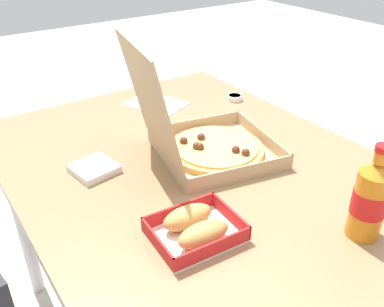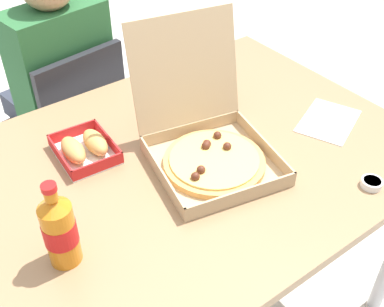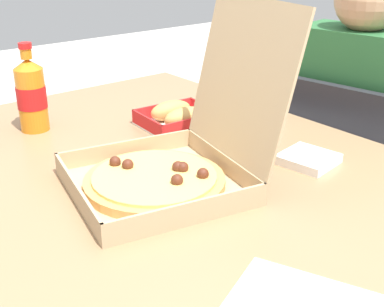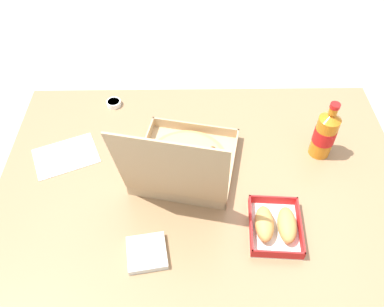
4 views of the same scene
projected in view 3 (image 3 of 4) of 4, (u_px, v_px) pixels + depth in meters
The scene contains 7 objects.
dining_table at pixel (171, 199), 1.13m from camera, with size 1.35×0.96×0.76m.
chair at pixel (343, 183), 1.64m from camera, with size 0.45×0.45×0.83m.
diner_person at pixel (360, 119), 1.60m from camera, with size 0.38×0.44×1.15m.
pizza_box_open at pixel (170, 163), 1.01m from camera, with size 0.39×0.45×0.36m.
bread_side_box at pixel (178, 116), 1.34m from camera, with size 0.16×0.20×0.06m.
cola_bottle at pixel (31, 94), 1.28m from camera, with size 0.07×0.07×0.22m.
napkin_pile at pixel (308, 159), 1.12m from camera, with size 0.11×0.11×0.02m, color white.
Camera 3 is at (0.80, -0.59, 1.22)m, focal length 47.54 mm.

